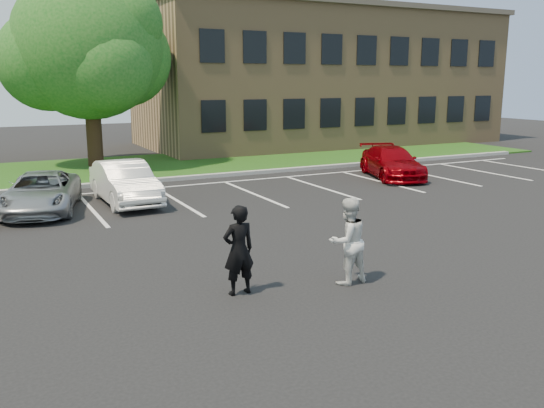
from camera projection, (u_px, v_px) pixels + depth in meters
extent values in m
plane|color=black|center=(293.00, 270.00, 12.27)|extent=(90.00, 90.00, 0.00)
cube|color=gray|center=(147.00, 181.00, 22.73)|extent=(40.00, 0.30, 0.15)
cube|color=#22490E|center=(124.00, 168.00, 26.22)|extent=(44.00, 8.00, 0.08)
cube|color=silver|center=(92.00, 209.00, 18.02)|extent=(0.12, 5.20, 0.01)
cube|color=silver|center=(178.00, 201.00, 19.25)|extent=(0.12, 5.20, 0.01)
cube|color=silver|center=(254.00, 194.00, 20.49)|extent=(0.12, 5.20, 0.01)
cube|color=silver|center=(321.00, 187.00, 21.72)|extent=(0.12, 5.20, 0.01)
cube|color=silver|center=(381.00, 182.00, 22.96)|extent=(0.12, 5.20, 0.01)
cube|color=silver|center=(434.00, 176.00, 24.19)|extent=(0.12, 5.20, 0.01)
cube|color=silver|center=(483.00, 172.00, 25.43)|extent=(0.12, 5.20, 0.01)
cube|color=silver|center=(527.00, 167.00, 26.66)|extent=(0.12, 5.20, 0.01)
cube|color=silver|center=(191.00, 185.00, 22.22)|extent=(34.00, 0.12, 0.01)
cube|color=#9E7E54|center=(319.00, 80.00, 36.80)|extent=(22.00, 10.00, 8.00)
cube|color=brown|center=(320.00, 12.00, 35.92)|extent=(22.40, 10.40, 0.30)
cube|color=black|center=(214.00, 116.00, 28.73)|extent=(1.30, 0.06, 1.60)
cube|color=black|center=(212.00, 46.00, 28.01)|extent=(1.30, 0.06, 1.60)
cube|color=black|center=(255.00, 115.00, 29.75)|extent=(1.30, 0.06, 1.60)
cube|color=black|center=(255.00, 47.00, 29.03)|extent=(1.30, 0.06, 1.60)
cube|color=black|center=(294.00, 114.00, 30.76)|extent=(1.30, 0.06, 1.60)
cube|color=black|center=(295.00, 48.00, 30.04)|extent=(1.30, 0.06, 1.60)
cube|color=black|center=(330.00, 113.00, 31.77)|extent=(1.30, 0.06, 1.60)
cube|color=black|center=(332.00, 49.00, 31.06)|extent=(1.30, 0.06, 1.60)
cube|color=black|center=(365.00, 112.00, 32.79)|extent=(1.30, 0.06, 1.60)
cube|color=black|center=(367.00, 50.00, 32.07)|extent=(1.30, 0.06, 1.60)
cube|color=black|center=(397.00, 111.00, 33.80)|extent=(1.30, 0.06, 1.60)
cube|color=black|center=(399.00, 51.00, 33.09)|extent=(1.30, 0.06, 1.60)
cube|color=black|center=(427.00, 110.00, 34.82)|extent=(1.30, 0.06, 1.60)
cube|color=black|center=(430.00, 52.00, 34.10)|extent=(1.30, 0.06, 1.60)
cube|color=black|center=(455.00, 109.00, 35.83)|extent=(1.30, 0.06, 1.60)
cube|color=black|center=(459.00, 53.00, 35.12)|extent=(1.30, 0.06, 1.60)
cube|color=black|center=(482.00, 108.00, 36.85)|extent=(1.30, 0.06, 1.60)
cube|color=black|center=(487.00, 54.00, 36.13)|extent=(1.30, 0.06, 1.60)
cylinder|color=black|center=(94.00, 133.00, 26.40)|extent=(0.70, 0.70, 3.20)
sphere|color=#135616|center=(88.00, 45.00, 25.58)|extent=(6.60, 6.60, 6.60)
sphere|color=#135616|center=(122.00, 58.00, 27.00)|extent=(4.60, 4.60, 4.60)
sphere|color=#135616|center=(48.00, 61.00, 25.32)|extent=(4.40, 4.40, 4.40)
sphere|color=#135616|center=(105.00, 65.00, 24.63)|extent=(4.00, 4.00, 4.00)
sphere|color=#135616|center=(69.00, 40.00, 26.65)|extent=(4.20, 4.20, 4.20)
sphere|color=#135616|center=(119.00, 23.00, 25.13)|extent=(3.80, 3.80, 3.80)
imported|color=black|center=(239.00, 250.00, 10.73)|extent=(0.65, 0.45, 1.72)
imported|color=silver|center=(348.00, 241.00, 11.32)|extent=(0.89, 0.72, 1.73)
imported|color=#9EA1A5|center=(41.00, 192.00, 17.60)|extent=(3.01, 4.69, 1.20)
imported|color=silver|center=(125.00, 183.00, 18.80)|extent=(1.60, 4.23, 1.38)
imported|color=#7F0006|center=(392.00, 162.00, 23.81)|extent=(3.08, 4.70, 1.27)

